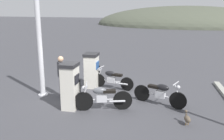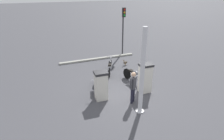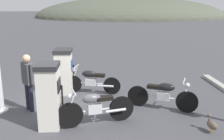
% 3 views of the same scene
% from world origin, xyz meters
% --- Properties ---
extents(ground_plane, '(120.00, 120.00, 0.00)m').
position_xyz_m(ground_plane, '(0.00, 0.00, 0.00)').
color(ground_plane, '#424247').
extents(fuel_pump_near, '(0.60, 0.71, 1.66)m').
position_xyz_m(fuel_pump_near, '(-0.24, -1.24, 0.84)').
color(fuel_pump_near, silver).
rests_on(fuel_pump_near, ground).
extents(fuel_pump_far, '(0.64, 0.68, 1.55)m').
position_xyz_m(fuel_pump_far, '(-0.24, 1.24, 0.79)').
color(fuel_pump_far, silver).
rests_on(fuel_pump_far, ground).
extents(motorcycle_near_pump, '(1.99, 0.77, 0.98)m').
position_xyz_m(motorcycle_near_pump, '(0.90, -1.13, 0.47)').
color(motorcycle_near_pump, black).
rests_on(motorcycle_near_pump, ground).
extents(motorcycle_far_pump, '(1.93, 0.69, 0.93)m').
position_xyz_m(motorcycle_far_pump, '(0.68, 1.26, 0.46)').
color(motorcycle_far_pump, black).
rests_on(motorcycle_far_pump, ground).
extents(motorcycle_extra, '(1.96, 0.91, 0.95)m').
position_xyz_m(motorcycle_extra, '(2.85, -0.20, 0.47)').
color(motorcycle_extra, black).
rests_on(motorcycle_extra, ground).
extents(attendant_person, '(0.46, 0.47, 1.67)m').
position_xyz_m(attendant_person, '(-1.04, -0.18, 0.96)').
color(attendant_person, '#1E1E2D').
rests_on(attendant_person, ground).
extents(wandering_duck, '(0.27, 0.43, 0.43)m').
position_xyz_m(wandering_duck, '(3.76, -1.65, 0.21)').
color(wandering_duck, brown).
rests_on(wandering_duck, ground).
extents(canopy_support_pole, '(0.40, 0.40, 4.01)m').
position_xyz_m(canopy_support_pole, '(-1.88, -0.21, 1.93)').
color(canopy_support_pole, silver).
rests_on(canopy_support_pole, ground).
extents(distant_hill_main, '(32.32, 19.49, 6.76)m').
position_xyz_m(distant_hill_main, '(5.54, 39.08, 0.00)').
color(distant_hill_main, '#4C5142').
rests_on(distant_hill_main, ground).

